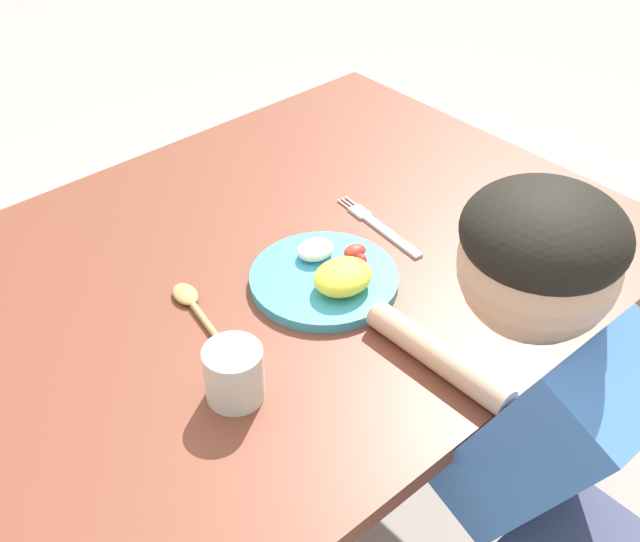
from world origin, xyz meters
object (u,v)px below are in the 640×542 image
Objects in this scene: drinking_cup at (234,374)px; plate at (328,276)px; spoon at (197,309)px; person at (542,481)px; fork at (380,227)px.

plate is at bearing 19.91° from drinking_cup.
person is at bearing -149.69° from spoon.
spoon reaches higher than fork.
plate is 1.13× the size of spoon.
plate is at bearing 113.89° from fork.
drinking_cup is at bearing 115.38° from fork.
person is (-0.18, -0.49, -0.07)m from fork.
drinking_cup reaches higher than plate.
fork is at bearing 69.68° from person.
plate is 2.92× the size of drinking_cup.
person reaches higher than drinking_cup.
spoon is at bearing 109.91° from person.
plate is at bearing 88.88° from person.
plate is 0.27m from drinking_cup.
fork is at bearing 18.92° from drinking_cup.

